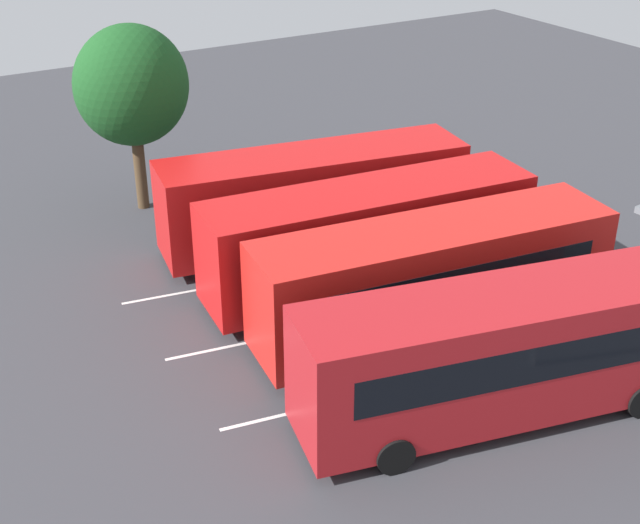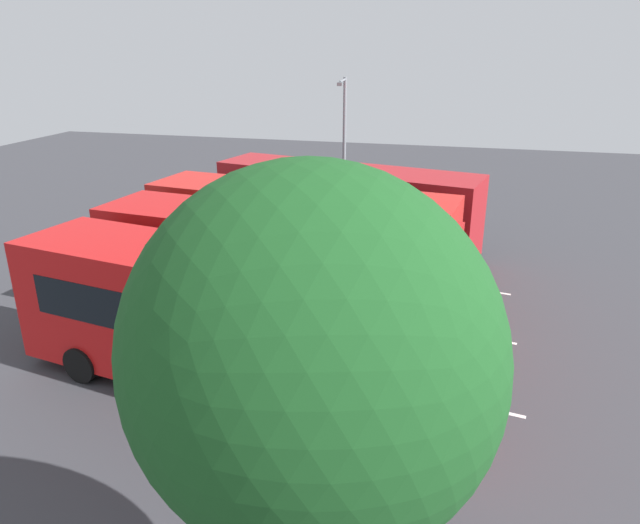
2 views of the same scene
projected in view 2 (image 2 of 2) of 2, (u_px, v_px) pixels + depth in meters
name	position (u px, v px, depth m)	size (l,w,h in m)	color
ground_plane	(307.00, 305.00, 18.94)	(65.72, 65.72, 0.00)	#38383D
bus_far_left	(345.00, 207.00, 23.25)	(10.76, 4.71, 3.41)	#AD191E
bus_center_left	(298.00, 234.00, 19.89)	(10.71, 3.85, 3.41)	red
bus_center_right	(271.00, 267.00, 17.01)	(10.68, 3.66, 3.41)	red
bus_far_right	(218.00, 318.00, 13.82)	(10.74, 4.29, 3.41)	red
pedestrian	(143.00, 239.00, 22.10)	(0.36, 0.36, 1.71)	#232833
street_lamp	(344.00, 140.00, 26.66)	(0.38, 2.19, 6.54)	gray
depot_tree	(311.00, 363.00, 6.31)	(4.15, 3.74, 6.93)	#4C3823
lane_stripe_outer_left	(332.00, 267.00, 22.18)	(13.04, 0.12, 0.01)	silver
lane_stripe_inner_left	(307.00, 305.00, 18.93)	(13.04, 0.12, 0.01)	silver
lane_stripe_inner_right	(271.00, 359.00, 15.69)	(13.04, 0.12, 0.01)	silver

